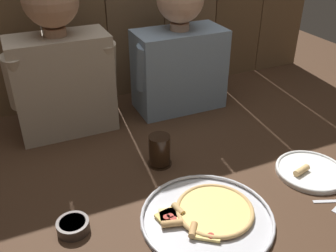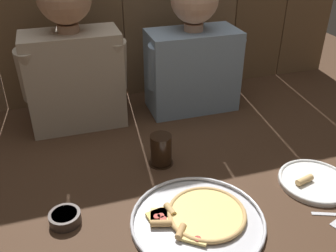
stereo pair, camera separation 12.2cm
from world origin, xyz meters
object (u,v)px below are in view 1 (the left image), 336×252
drinking_glass (160,150)px  diner_left (59,58)px  pizza_tray (208,215)px  diner_right (179,49)px  dinner_plate (310,171)px  dipping_bowl (73,226)px

drinking_glass → diner_left: (-0.24, 0.38, 0.25)m
pizza_tray → diner_right: (0.23, 0.69, 0.26)m
dinner_plate → diner_right: 0.72m
diner_left → diner_right: size_ratio=1.07×
pizza_tray → drinking_glass: (-0.03, 0.31, 0.05)m
dinner_plate → pizza_tray: bearing=-174.0°
diner_left → diner_right: 0.50m
dinner_plate → dipping_bowl: 0.80m
drinking_glass → dipping_bowl: 0.40m
pizza_tray → dipping_bowl: dipping_bowl is taller
dipping_bowl → diner_left: 0.65m
pizza_tray → dipping_bowl: (-0.37, 0.11, 0.01)m
diner_left → diner_right: bearing=-0.0°
dipping_bowl → diner_left: bearing=79.6°
pizza_tray → diner_left: bearing=111.3°
pizza_tray → dinner_plate: (0.43, 0.04, -0.00)m
drinking_glass → diner_right: size_ratio=0.20×
pizza_tray → dipping_bowl: bearing=163.5°
drinking_glass → dipping_bowl: size_ratio=1.24×
diner_right → pizza_tray: bearing=-108.5°
drinking_glass → diner_right: 0.51m
dipping_bowl → diner_right: diner_right is taller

